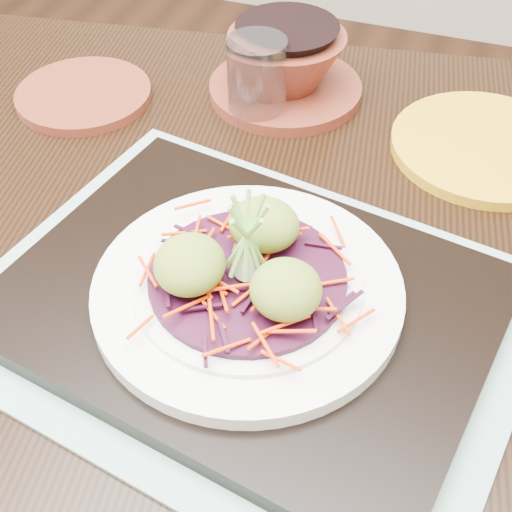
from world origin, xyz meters
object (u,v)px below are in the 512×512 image
(terracotta_side_plate, at_px, (84,95))
(dining_table, at_px, (234,321))
(water_glass, at_px, (257,80))
(terracotta_bowl_set, at_px, (286,69))
(white_plate, at_px, (248,289))
(yellow_plate, at_px, (485,147))
(serving_tray, at_px, (248,303))

(terracotta_side_plate, bearing_deg, dining_table, -35.35)
(water_glass, height_order, terracotta_bowl_set, water_glass)
(white_plate, bearing_deg, yellow_plate, 61.91)
(white_plate, distance_m, terracotta_bowl_set, 0.34)
(serving_tray, relative_size, terracotta_bowl_set, 2.08)
(terracotta_side_plate, bearing_deg, water_glass, 9.62)
(serving_tray, height_order, yellow_plate, serving_tray)
(terracotta_side_plate, bearing_deg, white_plate, -39.85)
(terracotta_side_plate, xyz_separation_m, terracotta_bowl_set, (0.22, 0.09, 0.03))
(white_plate, height_order, terracotta_side_plate, white_plate)
(terracotta_side_plate, height_order, terracotta_bowl_set, terracotta_bowl_set)
(serving_tray, relative_size, water_glass, 4.19)
(terracotta_side_plate, distance_m, yellow_plate, 0.45)
(terracotta_bowl_set, distance_m, yellow_plate, 0.24)
(serving_tray, xyz_separation_m, yellow_plate, (0.16, 0.30, -0.01))
(terracotta_side_plate, bearing_deg, yellow_plate, 6.69)
(terracotta_side_plate, distance_m, water_glass, 0.21)
(terracotta_side_plate, bearing_deg, terracotta_bowl_set, 22.11)
(dining_table, bearing_deg, white_plate, -67.77)
(serving_tray, height_order, water_glass, water_glass)
(water_glass, bearing_deg, dining_table, -76.41)
(terracotta_side_plate, height_order, yellow_plate, same)
(serving_tray, bearing_deg, terracotta_bowl_set, 112.95)
(yellow_plate, bearing_deg, white_plate, -118.09)
(terracotta_bowl_set, bearing_deg, terracotta_side_plate, -157.89)
(dining_table, relative_size, yellow_plate, 6.62)
(serving_tray, relative_size, white_plate, 1.54)
(dining_table, relative_size, water_glass, 14.20)
(serving_tray, xyz_separation_m, terracotta_bowl_set, (-0.07, 0.33, 0.02))
(serving_tray, bearing_deg, water_glass, 118.36)
(serving_tray, xyz_separation_m, water_glass, (-0.09, 0.28, 0.03))
(serving_tray, distance_m, water_glass, 0.29)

